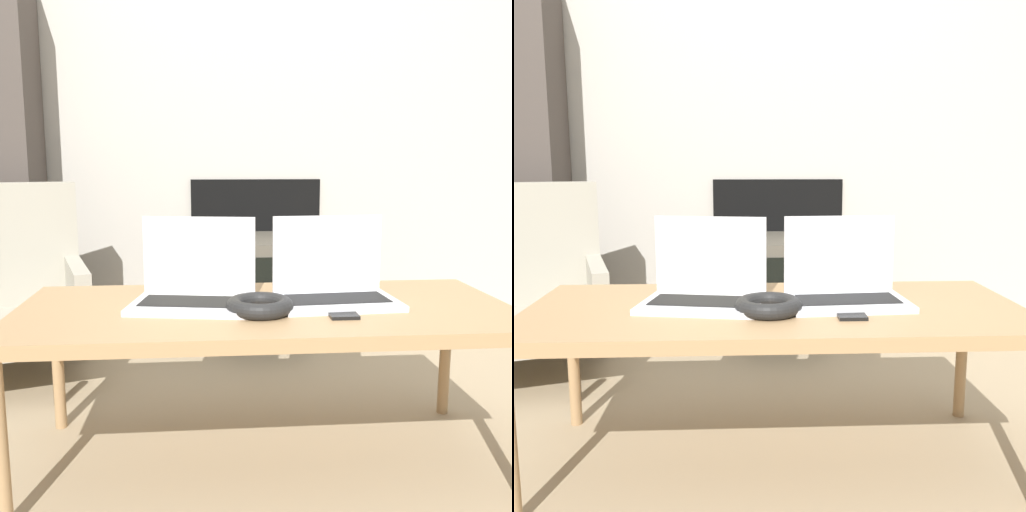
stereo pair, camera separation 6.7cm
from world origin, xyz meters
The scene contains 8 objects.
wall_back centered at (0.00, 1.82, 1.29)m, with size 7.00×0.08×2.60m.
table centered at (0.00, 0.33, 0.42)m, with size 1.34×0.59×0.45m.
laptop_left centered at (-0.19, 0.37, 0.50)m, with size 0.35×0.28×0.23m.
laptop_right centered at (0.20, 0.37, 0.50)m, with size 0.33×0.25×0.23m.
headphones centered at (-0.02, 0.26, 0.47)m, with size 0.17×0.17×0.04m.
phone centered at (0.18, 0.24, 0.46)m, with size 0.07×0.13×0.01m.
tv centered at (0.10, 1.51, 0.24)m, with size 0.47×0.51×0.48m.
armchair centered at (-0.99, 1.11, 0.35)m, with size 0.80×0.75×0.75m.
Camera 2 is at (-0.09, -1.17, 0.84)m, focal length 40.00 mm.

